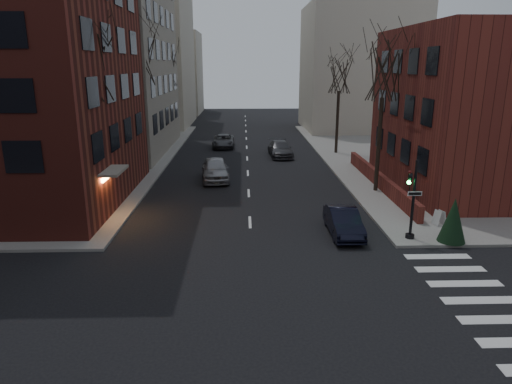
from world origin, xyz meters
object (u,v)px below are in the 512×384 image
(car_lane_silver, at_px, (215,169))
(car_lane_far, at_px, (223,141))
(car_lane_gray, at_px, (280,149))
(evergreen_shrub, at_px, (453,220))
(tree_left_b, at_px, (137,60))
(tree_left_c, at_px, (166,69))
(tree_right_b, at_px, (340,75))
(sandwich_board, at_px, (439,218))
(parked_sedan, at_px, (343,222))
(streetlamp_far, at_px, (176,103))
(traffic_signal, at_px, (412,205))
(tree_right_a, at_px, (384,73))
(tree_left_a, at_px, (89,66))
(streetlamp_near, at_px, (138,125))

(car_lane_silver, xyz_separation_m, car_lane_far, (0.03, 14.31, -0.18))
(car_lane_silver, height_order, car_lane_gray, car_lane_silver)
(car_lane_far, height_order, evergreen_shrub, evergreen_shrub)
(car_lane_gray, bearing_deg, car_lane_silver, -125.36)
(tree_left_b, bearing_deg, tree_left_c, 90.00)
(tree_left_b, height_order, tree_left_c, tree_left_b)
(tree_right_b, xyz_separation_m, car_lane_gray, (-5.61, -1.06, -6.86))
(tree_left_b, bearing_deg, sandwich_board, -38.46)
(tree_right_b, bearing_deg, parked_sedan, -100.22)
(tree_right_b, distance_m, streetlamp_far, 20.01)
(parked_sedan, bearing_deg, evergreen_shrub, -16.72)
(tree_left_b, xyz_separation_m, car_lane_far, (6.33, 10.09, -8.25))
(traffic_signal, distance_m, car_lane_silver, 16.54)
(streetlamp_far, height_order, evergreen_shrub, streetlamp_far)
(parked_sedan, xyz_separation_m, car_lane_silver, (-7.34, 11.78, 0.15))
(tree_right_b, relative_size, evergreen_shrub, 4.15)
(tree_left_b, xyz_separation_m, tree_right_a, (17.60, -8.00, -0.88))
(tree_right_a, relative_size, tree_right_b, 1.06)
(parked_sedan, relative_size, car_lane_silver, 0.85)
(tree_left_a, distance_m, car_lane_far, 24.27)
(car_lane_silver, bearing_deg, streetlamp_far, 100.31)
(tree_left_c, xyz_separation_m, car_lane_far, (6.33, -3.91, -7.36))
(tree_right_a, height_order, parked_sedan, tree_right_a)
(streetlamp_far, xyz_separation_m, car_lane_far, (5.73, -5.91, -3.57))
(streetlamp_far, bearing_deg, parked_sedan, -67.84)
(traffic_signal, bearing_deg, tree_left_c, 118.36)
(tree_left_b, bearing_deg, streetlamp_near, -81.47)
(traffic_signal, bearing_deg, streetlamp_far, 116.06)
(evergreen_shrub, bearing_deg, car_lane_gray, 106.59)
(tree_left_a, xyz_separation_m, sandwich_board, (19.06, -3.14, -7.90))
(tree_left_b, bearing_deg, tree_left_a, -90.00)
(tree_right_b, xyz_separation_m, streetlamp_near, (-17.00, -10.00, -3.35))
(tree_left_b, relative_size, sandwich_board, 12.96)
(streetlamp_near, xyz_separation_m, sandwich_board, (18.46, -11.14, -3.67))
(parked_sedan, height_order, car_lane_gray, car_lane_gray)
(sandwich_board, xyz_separation_m, evergreen_shrub, (-0.38, -2.36, 0.69))
(tree_right_a, relative_size, streetlamp_near, 1.55)
(tree_left_c, xyz_separation_m, streetlamp_near, (0.60, -18.00, -3.79))
(tree_left_c, distance_m, car_lane_silver, 20.57)
(tree_left_a, relative_size, parked_sedan, 2.44)
(tree_left_c, xyz_separation_m, streetlamp_far, (0.60, 2.00, -3.79))
(tree_left_c, relative_size, sandwich_board, 11.67)
(car_lane_gray, bearing_deg, parked_sedan, -89.01)
(traffic_signal, distance_m, car_lane_far, 29.05)
(tree_left_b, bearing_deg, streetlamp_far, 87.85)
(car_lane_far, bearing_deg, tree_right_b, -20.24)
(evergreen_shrub, bearing_deg, streetlamp_far, 118.34)
(tree_left_c, relative_size, tree_right_a, 1.00)
(streetlamp_far, distance_m, car_lane_silver, 21.28)
(traffic_signal, bearing_deg, streetlamp_near, 141.13)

